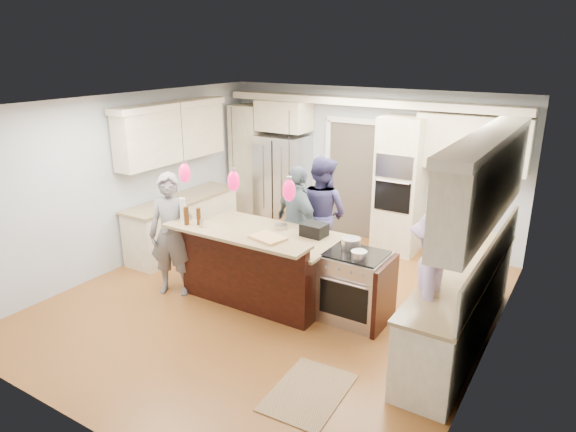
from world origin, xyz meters
name	(u,v)px	position (x,y,z in m)	size (l,w,h in m)	color
ground_plane	(275,301)	(0.00, 0.00, 0.00)	(6.00, 6.00, 0.00)	olive
room_shell	(274,174)	(0.00, 0.00, 1.82)	(5.54, 6.04, 2.72)	#B2BCC6
refrigerator	(282,182)	(-1.55, 2.64, 0.90)	(0.90, 0.70, 1.80)	#B7B7BC
oven_column	(400,186)	(0.75, 2.67, 1.15)	(0.72, 0.69, 2.30)	#EEE3C1
back_upper_cabinets	(324,146)	(-0.75, 2.76, 1.67)	(5.30, 0.61, 2.54)	#EEE3C1
right_counter_run	(469,261)	(2.44, 0.30, 1.06)	(0.64, 3.10, 2.51)	#EEE3C1
left_cabinets	(179,190)	(-2.44, 0.80, 1.06)	(0.64, 2.30, 2.51)	#EEE3C1
kitchen_island	(263,263)	(-0.25, 0.07, 0.49)	(2.10, 1.46, 1.12)	black
island_range	(357,287)	(1.16, 0.15, 0.46)	(0.82, 0.71, 0.92)	#B7B7BC
pendant_lights	(234,181)	(-0.25, -0.51, 1.80)	(1.75, 0.15, 1.03)	black
person_bar_end	(172,235)	(-1.37, -0.51, 0.88)	(0.64, 0.42, 1.76)	slate
person_far_left	(321,214)	(0.02, 1.30, 0.91)	(0.89, 0.69, 1.82)	navy
person_far_right	(298,223)	(-0.14, 0.85, 0.87)	(1.02, 0.42, 1.73)	slate
person_range_side	(437,288)	(2.25, -0.22, 0.89)	(1.15, 0.66, 1.77)	#A38ABA
floor_rug	(308,392)	(1.38, -1.47, 0.01)	(0.70, 1.02, 0.01)	#9C7955
water_bottle	(183,209)	(-1.15, -0.49, 1.28)	(0.07, 0.07, 0.31)	silver
beer_bottle_a	(187,216)	(-1.00, -0.58, 1.24)	(0.06, 0.06, 0.25)	#45250C
beer_bottle_b	(186,217)	(-1.00, -0.60, 1.23)	(0.06, 0.06, 0.22)	#45250C
beer_bottle_c	(199,216)	(-0.85, -0.51, 1.24)	(0.06, 0.06, 0.23)	#45250C
drink_can	(202,223)	(-0.75, -0.56, 1.17)	(0.06, 0.06, 0.11)	#B7B7BC
cutting_board	(268,238)	(0.21, -0.47, 1.14)	(0.42, 0.30, 0.03)	tan
pot_large	(351,244)	(1.01, 0.24, 0.99)	(0.25, 0.25, 0.14)	#B7B7BC
pot_small	(359,255)	(1.23, 0.00, 0.97)	(0.20, 0.20, 0.10)	#B7B7BC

